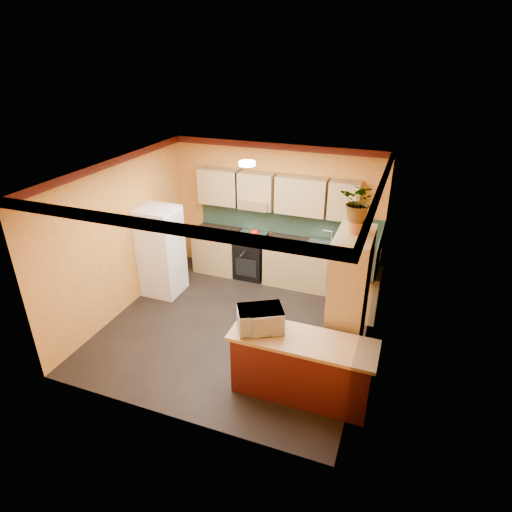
{
  "coord_description": "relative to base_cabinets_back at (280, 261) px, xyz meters",
  "views": [
    {
      "loc": [
        2.43,
        -5.5,
        4.28
      ],
      "look_at": [
        0.21,
        0.45,
        1.17
      ],
      "focal_mm": 30.0,
      "sensor_mm": 36.0,
      "label": 1
    }
  ],
  "objects": [
    {
      "name": "room_shell",
      "position": [
        -0.2,
        -1.52,
        1.65
      ],
      "size": [
        4.24,
        4.24,
        2.72
      ],
      "color": "black",
      "rests_on": "ground"
    },
    {
      "name": "breakfast_bar",
      "position": [
        1.22,
        -2.94,
        0.0
      ],
      "size": [
        1.8,
        0.55,
        0.88
      ],
      "primitive_type": "cube",
      "color": "#4F1712",
      "rests_on": "ground"
    },
    {
      "name": "sink",
      "position": [
        0.77,
        0.0,
        0.5
      ],
      "size": [
        0.48,
        0.4,
        0.03
      ],
      "primitive_type": "cube",
      "color": "silver",
      "rests_on": "countertop_back"
    },
    {
      "name": "fern",
      "position": [
        1.63,
        -2.01,
        2.07
      ],
      "size": [
        0.53,
        0.49,
        0.51
      ],
      "primitive_type": "imported",
      "rotation": [
        0.0,
        0.0,
        -0.21
      ],
      "color": "tan",
      "rests_on": "fern_pot"
    },
    {
      "name": "microwave",
      "position": [
        0.64,
        -2.94,
        0.65
      ],
      "size": [
        0.7,
        0.63,
        0.32
      ],
      "primitive_type": "imported",
      "rotation": [
        0.0,
        0.0,
        0.51
      ],
      "color": "white",
      "rests_on": "bar_top"
    },
    {
      "name": "countertop_right",
      "position": [
        1.58,
        -0.68,
        0.46
      ],
      "size": [
        0.62,
        0.8,
        0.04
      ],
      "primitive_type": "cube",
      "color": "black",
      "rests_on": "base_cabinets_right"
    },
    {
      "name": "fern_pot",
      "position": [
        1.63,
        -2.01,
        1.74
      ],
      "size": [
        0.22,
        0.22,
        0.16
      ],
      "primitive_type": "cylinder",
      "color": "#9C5825",
      "rests_on": "pantry"
    },
    {
      "name": "stove",
      "position": [
        -0.62,
        -0.0,
        0.02
      ],
      "size": [
        0.58,
        0.58,
        0.91
      ],
      "primitive_type": "cube",
      "color": "black",
      "rests_on": "ground"
    },
    {
      "name": "bar_top",
      "position": [
        1.22,
        -2.94,
        0.47
      ],
      "size": [
        1.9,
        0.65,
        0.05
      ],
      "primitive_type": "cube",
      "color": "tan",
      "rests_on": "breakfast_bar"
    },
    {
      "name": "pantry",
      "position": [
        1.63,
        -2.06,
        0.61
      ],
      "size": [
        0.48,
        0.9,
        2.1
      ],
      "primitive_type": "cube",
      "color": "tan",
      "rests_on": "ground"
    },
    {
      "name": "base_cabinets_right",
      "position": [
        1.58,
        -0.68,
        0.0
      ],
      "size": [
        0.6,
        0.8,
        0.88
      ],
      "primitive_type": "cube",
      "color": "tan",
      "rests_on": "ground"
    },
    {
      "name": "fridge",
      "position": [
        -1.97,
        -1.18,
        0.41
      ],
      "size": [
        0.68,
        0.66,
        1.7
      ],
      "primitive_type": "cube",
      "color": "white",
      "rests_on": "ground"
    },
    {
      "name": "base_cabinets_back",
      "position": [
        0.0,
        0.0,
        0.0
      ],
      "size": [
        3.65,
        0.6,
        0.88
      ],
      "primitive_type": "cube",
      "color": "tan",
      "rests_on": "ground"
    },
    {
      "name": "kettle",
      "position": [
        -0.53,
        -0.05,
        0.56
      ],
      "size": [
        0.22,
        0.22,
        0.18
      ],
      "primitive_type": null,
      "rotation": [
        0.0,
        0.0,
        0.37
      ],
      "color": "red",
      "rests_on": "stove"
    },
    {
      "name": "countertop_back",
      "position": [
        0.0,
        -0.0,
        0.46
      ],
      "size": [
        3.65,
        0.62,
        0.04
      ],
      "primitive_type": "cube",
      "color": "black",
      "rests_on": "base_cabinets_back"
    }
  ]
}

